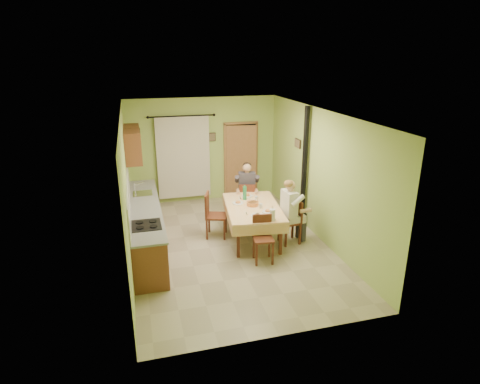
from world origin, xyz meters
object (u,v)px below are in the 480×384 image
object	(u,v)px
man_right	(291,204)
stove_flue	(303,184)
chair_right	(290,230)
man_far	(247,185)
chair_far	(247,208)
dining_table	(253,222)
chair_left	(216,224)
chair_near	(263,248)

from	to	relation	value
man_right	stove_flue	world-z (taller)	stove_flue
chair_right	man_far	bearing A→B (deg)	13.60
chair_far	stove_flue	distance (m)	1.54
dining_table	chair_left	xyz separation A→B (m)	(-0.76, 0.34, -0.09)
chair_far	man_right	xyz separation A→B (m)	(0.52, -1.49, 0.59)
dining_table	chair_far	distance (m)	1.11
stove_flue	man_far	bearing A→B (deg)	148.09
chair_right	stove_flue	world-z (taller)	stove_flue
dining_table	man_right	distance (m)	0.95
chair_right	stove_flue	bearing A→B (deg)	-43.97
chair_right	chair_left	size ratio (longest dim) A/B	0.94
dining_table	chair_near	xyz separation A→B (m)	(-0.10, -1.03, -0.09)
chair_near	chair_left	bearing A→B (deg)	-57.30
dining_table	chair_left	world-z (taller)	chair_left
chair_far	dining_table	bearing A→B (deg)	-85.77
dining_table	chair_near	size ratio (longest dim) A/B	2.18
chair_left	man_right	xyz separation A→B (m)	(1.46, -0.73, 0.59)
dining_table	chair_far	bearing A→B (deg)	87.80
man_right	chair_far	bearing A→B (deg)	13.39
chair_near	man_right	distance (m)	1.18
chair_left	stove_flue	xyz separation A→B (m)	(2.09, 0.06, 0.73)
man_far	stove_flue	size ratio (longest dim) A/B	0.50
chair_left	man_right	world-z (taller)	man_right
chair_left	man_far	distance (m)	1.35
man_far	stove_flue	xyz separation A→B (m)	(1.15, -0.72, 0.15)
dining_table	stove_flue	world-z (taller)	stove_flue
chair_left	chair_far	bearing A→B (deg)	147.25
chair_near	stove_flue	bearing A→B (deg)	-128.16
chair_right	man_right	bearing A→B (deg)	90.00
man_right	stove_flue	bearing A→B (deg)	-44.50
stove_flue	chair_near	bearing A→B (deg)	-135.25
chair_far	man_far	xyz separation A→B (m)	(0.00, 0.01, 0.59)
chair_far	chair_near	distance (m)	2.14
dining_table	stove_flue	distance (m)	1.53
chair_left	man_right	bearing A→B (deg)	81.54
chair_near	chair_right	world-z (taller)	chair_right
chair_near	chair_right	distance (m)	1.04
chair_far	stove_flue	bearing A→B (deg)	-17.81
chair_far	man_right	distance (m)	1.69
stove_flue	dining_table	bearing A→B (deg)	-163.56
chair_near	stove_flue	distance (m)	2.15
chair_near	man_far	bearing A→B (deg)	-90.50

